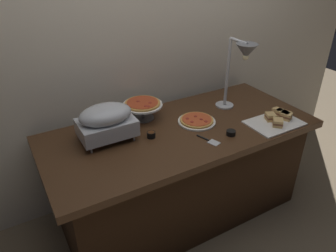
# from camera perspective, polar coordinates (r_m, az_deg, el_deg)

# --- Properties ---
(ground_plane) EXTENTS (8.00, 8.00, 0.00)m
(ground_plane) POSITION_cam_1_polar(r_m,az_deg,el_deg) (2.68, 2.03, -14.63)
(ground_plane) COLOR brown
(back_wall) EXTENTS (4.40, 0.04, 2.40)m
(back_wall) POSITION_cam_1_polar(r_m,az_deg,el_deg) (2.45, -3.76, 13.66)
(back_wall) COLOR beige
(back_wall) RESTS_ON ground_plane
(buffet_table) EXTENTS (1.90, 0.84, 0.76)m
(buffet_table) POSITION_cam_1_polar(r_m,az_deg,el_deg) (2.43, 2.20, -8.11)
(buffet_table) COLOR #422816
(buffet_table) RESTS_ON ground_plane
(chafing_dish) EXTENTS (0.36, 0.24, 0.25)m
(chafing_dish) POSITION_cam_1_polar(r_m,az_deg,el_deg) (2.06, -10.94, 0.95)
(chafing_dish) COLOR #B7BABF
(chafing_dish) RESTS_ON buffet_table
(heat_lamp) EXTENTS (0.15, 0.31, 0.54)m
(heat_lamp) POSITION_cam_1_polar(r_m,az_deg,el_deg) (2.33, 13.03, 11.62)
(heat_lamp) COLOR #B7BABF
(heat_lamp) RESTS_ON buffet_table
(pizza_plate_front) EXTENTS (0.27, 0.27, 0.03)m
(pizza_plate_front) POSITION_cam_1_polar(r_m,az_deg,el_deg) (2.30, 5.12, 0.95)
(pizza_plate_front) COLOR white
(pizza_plate_front) RESTS_ON buffet_table
(pizza_plate_center) EXTENTS (0.29, 0.29, 0.13)m
(pizza_plate_center) POSITION_cam_1_polar(r_m,az_deg,el_deg) (2.31, -4.54, 3.66)
(pizza_plate_center) COLOR #595B60
(pizza_plate_center) RESTS_ON buffet_table
(sandwich_platter) EXTENTS (0.38, 0.26, 0.06)m
(sandwich_platter) POSITION_cam_1_polar(r_m,az_deg,el_deg) (2.42, 18.85, 1.17)
(sandwich_platter) COLOR white
(sandwich_platter) RESTS_ON buffet_table
(sauce_cup_near) EXTENTS (0.06, 0.06, 0.04)m
(sauce_cup_near) POSITION_cam_1_polar(r_m,az_deg,el_deg) (2.11, -3.07, -1.46)
(sauce_cup_near) COLOR black
(sauce_cup_near) RESTS_ON buffet_table
(sauce_cup_far) EXTENTS (0.06, 0.06, 0.03)m
(sauce_cup_far) POSITION_cam_1_polar(r_m,az_deg,el_deg) (2.18, 11.13, -1.16)
(sauce_cup_far) COLOR black
(sauce_cup_far) RESTS_ON buffet_table
(serving_spatula) EXTENTS (0.09, 0.17, 0.01)m
(serving_spatula) POSITION_cam_1_polar(r_m,az_deg,el_deg) (2.10, 7.25, -2.54)
(serving_spatula) COLOR #B7BABF
(serving_spatula) RESTS_ON buffet_table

